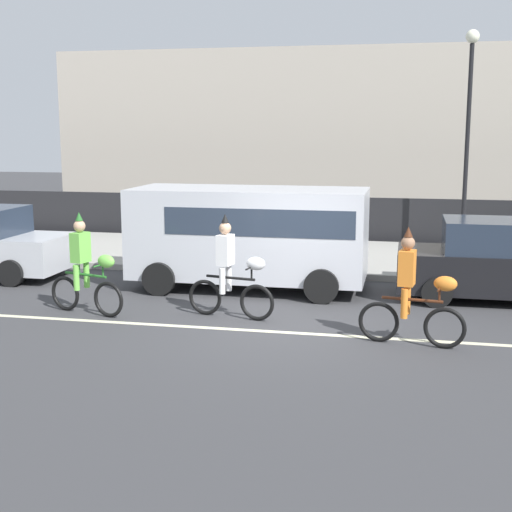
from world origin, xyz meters
The scene contains 11 objects.
ground_plane centered at (0.00, 0.00, 0.00)m, with size 80.00×80.00×0.00m, color #38383A.
road_centre_line centered at (0.00, -0.50, 0.00)m, with size 36.00×0.14×0.01m, color beige.
sidewalk_curb centered at (0.00, 6.50, 0.07)m, with size 60.00×5.00×0.15m, color #9E9B93.
fence_line centered at (0.00, 9.40, 0.70)m, with size 40.00×0.08×1.40m, color black.
building_backdrop centered at (2.59, 18.00, 3.17)m, with size 28.00×8.00×6.35m, color #B2A899.
parade_cyclist_lime centered at (-3.80, -0.04, 0.84)m, with size 1.67×0.63×1.92m.
parade_cyclist_zebra centered at (-1.09, 0.26, 0.84)m, with size 1.70×0.54×1.92m.
parade_cyclist_orange centered at (2.16, -0.78, 0.84)m, with size 1.71×0.52×1.92m.
parked_van_silver centered at (-1.22, 2.70, 1.28)m, with size 5.00×2.22×2.18m.
parked_car_black centered at (3.88, 2.70, 0.78)m, with size 4.10×1.92×1.64m.
street_lamp_post centered at (3.54, 8.16, 3.99)m, with size 0.36×0.36×5.86m.
Camera 1 is at (2.00, -12.10, 3.44)m, focal length 50.00 mm.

